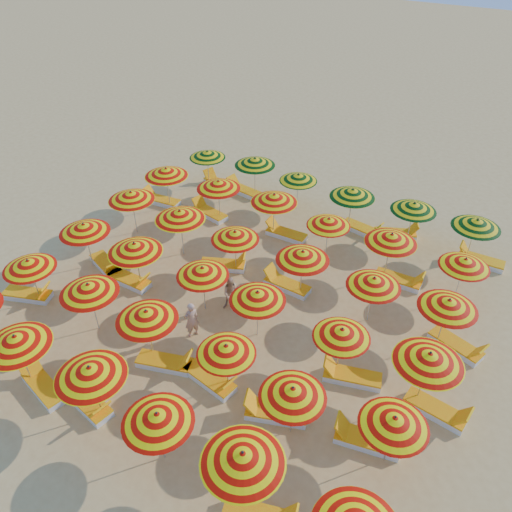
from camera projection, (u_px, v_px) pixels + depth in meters
name	position (u px, v px, depth m)	size (l,w,h in m)	color
ground	(249.00, 299.00, 17.85)	(120.00, 120.00, 0.00)	tan
umbrella_1	(16.00, 341.00, 13.77)	(2.35, 2.35, 2.03)	silver
umbrella_2	(90.00, 372.00, 12.90)	(1.98, 1.98, 2.03)	silver
umbrella_3	(157.00, 418.00, 11.92)	(2.11, 2.11, 1.89)	silver
umbrella_4	(243.00, 458.00, 10.92)	(2.50, 2.50, 2.07)	silver
umbrella_6	(29.00, 264.00, 16.77)	(1.95, 1.95, 1.88)	silver
umbrella_7	(89.00, 288.00, 15.63)	(2.25, 2.25, 1.98)	silver
umbrella_8	(146.00, 315.00, 14.64)	(1.99, 1.99, 1.98)	silver
umbrella_9	(226.00, 349.00, 13.79)	(1.84, 1.84, 1.79)	silver
umbrella_10	(293.00, 392.00, 12.55)	(2.07, 2.07, 1.87)	silver
umbrella_11	(394.00, 422.00, 11.90)	(2.10, 2.10, 1.83)	silver
umbrella_12	(84.00, 228.00, 18.39)	(2.22, 2.22, 1.98)	silver
umbrella_13	(135.00, 248.00, 17.28)	(2.49, 2.49, 2.05)	silver
umbrella_14	(202.00, 271.00, 16.46)	(2.03, 2.03, 1.88)	silver
umbrella_15	(258.00, 296.00, 15.45)	(2.37, 2.37, 1.90)	silver
umbrella_16	(342.00, 333.00, 14.29)	(2.14, 2.14, 1.80)	silver
umbrella_17	(429.00, 358.00, 13.25)	(2.42, 2.42, 2.04)	silver
umbrella_18	(131.00, 196.00, 20.24)	(1.90, 1.90, 2.01)	silver
umbrella_19	(180.00, 215.00, 18.97)	(2.08, 2.08, 2.07)	silver
umbrella_20	(235.00, 235.00, 18.14)	(2.33, 2.33, 1.89)	silver
umbrella_21	(303.00, 255.00, 17.03)	(2.29, 2.29, 1.98)	silver
umbrella_22	(374.00, 282.00, 16.01)	(2.19, 2.19, 1.89)	silver
umbrella_23	(449.00, 304.00, 15.11)	(2.42, 2.42, 1.93)	silver
umbrella_24	(166.00, 172.00, 21.85)	(2.20, 2.20, 2.05)	silver
umbrella_25	(218.00, 185.00, 21.06)	(2.03, 2.03, 1.97)	silver
umbrella_26	(274.00, 198.00, 20.05)	(2.23, 2.23, 2.03)	silver
umbrella_27	(329.00, 222.00, 19.01)	(2.21, 2.21, 1.80)	silver
umbrella_28	(391.00, 238.00, 17.81)	(2.18, 2.18, 2.01)	silver
umbrella_29	(465.00, 263.00, 16.92)	(1.93, 1.93, 1.82)	silver
umbrella_30	(207.00, 154.00, 23.74)	(1.95, 1.95, 1.83)	silver
umbrella_31	(255.00, 162.00, 22.79)	(2.24, 2.24, 1.99)	silver
umbrella_32	(298.00, 177.00, 21.94)	(1.71, 1.71, 1.79)	silver
umbrella_33	(353.00, 193.00, 20.45)	(2.48, 2.48, 2.00)	silver
umbrella_34	(414.00, 207.00, 19.70)	(1.94, 1.94, 1.92)	silver
umbrella_35	(477.00, 223.00, 18.71)	(2.31, 2.31, 1.93)	silver
lounger_0	(43.00, 386.00, 14.54)	(1.82, 0.97, 0.69)	white
lounger_1	(89.00, 403.00, 14.07)	(1.81, 0.88, 0.69)	white
lounger_3	(29.00, 294.00, 17.81)	(1.83, 1.13, 0.69)	white
lounger_4	(166.00, 362.00, 15.27)	(1.83, 1.07, 0.69)	white
lounger_5	(211.00, 380.00, 14.74)	(1.81, 0.87, 0.69)	white
lounger_6	(275.00, 413.00, 13.82)	(1.83, 1.13, 0.69)	white
lounger_7	(365.00, 440.00, 13.14)	(1.81, 0.90, 0.69)	white
lounger_8	(107.00, 265.00, 19.20)	(1.83, 1.15, 0.69)	white
lounger_9	(130.00, 280.00, 18.45)	(1.74, 0.59, 0.69)	white
lounger_10	(351.00, 376.00, 14.84)	(1.82, 1.03, 0.69)	white
lounger_11	(437.00, 410.00, 13.88)	(1.79, 0.81, 0.69)	white
lounger_12	(224.00, 265.00, 19.21)	(1.82, 1.24, 0.69)	white
lounger_13	(286.00, 285.00, 18.25)	(1.76, 0.66, 0.69)	white
lounger_14	(457.00, 346.00, 15.83)	(1.83, 1.11, 0.69)	white
lounger_15	(161.00, 200.00, 23.14)	(1.79, 0.77, 0.69)	white
lounger_16	(209.00, 213.00, 22.27)	(1.81, 0.92, 0.69)	white
lounger_17	(286.00, 234.00, 20.93)	(1.74, 0.62, 0.69)	white
lounger_18	(399.00, 280.00, 18.46)	(1.75, 0.62, 0.69)	white
lounger_19	(218.00, 184.00, 24.42)	(1.83, 1.13, 0.69)	white
lounger_20	(243.00, 190.00, 23.91)	(1.80, 0.83, 0.69)	white
lounger_21	(362.00, 229.00, 21.21)	(1.81, 0.87, 0.69)	white
lounger_22	(396.00, 234.00, 20.93)	(1.82, 1.24, 0.69)	white
lounger_23	(480.00, 260.00, 19.44)	(1.74, 0.61, 0.69)	white
beachgoer_b	(232.00, 294.00, 17.09)	(0.63, 0.49, 1.31)	tan
beachgoer_a	(191.00, 320.00, 16.01)	(0.50, 0.33, 1.37)	tan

